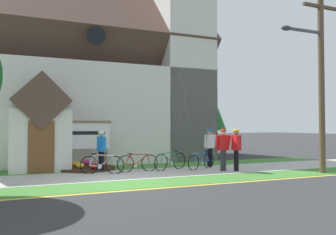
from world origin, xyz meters
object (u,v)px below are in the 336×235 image
(utility_pole, at_px, (319,62))
(cyclist_in_yellow_jersey, at_px, (223,146))
(cyclist_in_blue_jersey, at_px, (236,146))
(bicycle_orange, at_px, (202,161))
(bicycle_green, at_px, (102,164))
(cyclist_in_red_jersey, at_px, (210,144))
(church_sign, at_px, (86,136))
(roadside_conifer, at_px, (198,93))
(cyclist_in_green_jersey, at_px, (101,147))
(bicycle_black, at_px, (170,161))
(bicycle_red, at_px, (138,163))

(utility_pole, bearing_deg, cyclist_in_yellow_jersey, 149.95)
(cyclist_in_blue_jersey, relative_size, utility_pole, 0.22)
(bicycle_orange, height_order, bicycle_green, bicycle_green)
(bicycle_orange, xyz_separation_m, cyclist_in_red_jersey, (0.76, 0.62, 0.67))
(church_sign, distance_m, cyclist_in_blue_jersey, 6.61)
(church_sign, distance_m, roadside_conifer, 9.67)
(cyclist_in_blue_jersey, xyz_separation_m, roadside_conifer, (2.20, 7.82, 3.12))
(cyclist_in_green_jersey, distance_m, roadside_conifer, 10.09)
(bicycle_orange, xyz_separation_m, bicycle_black, (-1.36, 0.30, 0.01))
(cyclist_in_yellow_jersey, height_order, roadside_conifer, roadside_conifer)
(bicycle_green, bearing_deg, bicycle_red, 3.22)
(bicycle_red, height_order, utility_pole, utility_pole)
(church_sign, relative_size, bicycle_orange, 1.37)
(cyclist_in_blue_jersey, bearing_deg, roadside_conifer, 74.26)
(cyclist_in_yellow_jersey, bearing_deg, cyclist_in_red_jersey, 83.37)
(bicycle_green, relative_size, cyclist_in_blue_jersey, 0.94)
(bicycle_black, relative_size, roadside_conifer, 0.25)
(bicycle_black, relative_size, bicycle_red, 0.98)
(cyclist_in_blue_jersey, distance_m, roadside_conifer, 8.70)
(bicycle_orange, height_order, cyclist_in_green_jersey, cyclist_in_green_jersey)
(bicycle_green, distance_m, cyclist_in_yellow_jersey, 5.10)
(bicycle_green, distance_m, bicycle_black, 3.00)
(bicycle_red, bearing_deg, bicycle_orange, -4.97)
(bicycle_red, bearing_deg, cyclist_in_yellow_jersey, -17.56)
(bicycle_red, bearing_deg, church_sign, 136.62)
(cyclist_in_red_jersey, bearing_deg, cyclist_in_yellow_jersey, -96.63)
(bicycle_green, relative_size, cyclist_in_red_jersey, 0.95)
(church_sign, relative_size, cyclist_in_yellow_jersey, 1.25)
(cyclist_in_green_jersey, distance_m, utility_pole, 9.66)
(cyclist_in_green_jersey, bearing_deg, bicycle_orange, -10.56)
(bicycle_red, relative_size, cyclist_in_yellow_jersey, 0.99)
(bicycle_red, height_order, cyclist_in_yellow_jersey, cyclist_in_yellow_jersey)
(bicycle_red, relative_size, cyclist_in_blue_jersey, 0.99)
(bicycle_black, height_order, cyclist_in_red_jersey, cyclist_in_red_jersey)
(bicycle_orange, relative_size, bicycle_black, 0.95)
(bicycle_green, bearing_deg, cyclist_in_blue_jersey, -13.27)
(roadside_conifer, bearing_deg, utility_pole, -85.75)
(church_sign, xyz_separation_m, utility_pole, (8.71, -4.82, 3.08))
(church_sign, height_order, cyclist_in_green_jersey, church_sign)
(cyclist_in_red_jersey, distance_m, cyclist_in_green_jersey, 5.04)
(church_sign, relative_size, cyclist_in_blue_jersey, 1.25)
(roadside_conifer, bearing_deg, bicycle_black, -125.87)
(bicycle_black, xyz_separation_m, cyclist_in_blue_jersey, (2.43, -1.42, 0.68))
(bicycle_red, relative_size, cyclist_in_green_jersey, 1.03)
(bicycle_green, bearing_deg, roadside_conifer, 40.61)
(bicycle_green, bearing_deg, utility_pole, -19.60)
(bicycle_black, xyz_separation_m, cyclist_in_red_jersey, (2.12, 0.32, 0.66))
(bicycle_black, bearing_deg, cyclist_in_yellow_jersey, -30.46)
(bicycle_red, height_order, cyclist_in_red_jersey, cyclist_in_red_jersey)
(bicycle_black, height_order, bicycle_red, bicycle_black)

